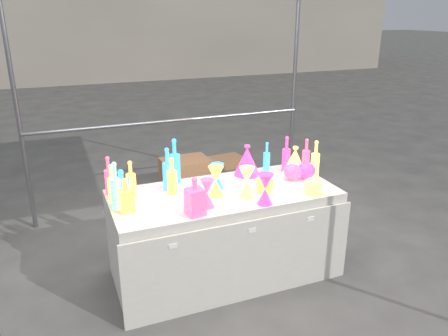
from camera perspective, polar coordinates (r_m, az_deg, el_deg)
name	(u,v)px	position (r m, az deg, el deg)	size (l,w,h in m)	color
ground	(224,272)	(3.85, 0.00, -13.42)	(80.00, 80.00, 0.00)	#65625D
display_table	(224,234)	(3.65, 0.06, -8.57)	(1.84, 0.83, 0.75)	silver
cardboard_box_closed	(186,175)	(5.40, -5.01, -0.93)	(0.57, 0.41, 0.41)	#AD764E
cardboard_box_flat	(221,162)	(6.37, -0.35, 0.74)	(0.75, 0.53, 0.06)	#AD764E
bottle_0	(131,179)	(3.43, -12.06, -1.38)	(0.08, 0.08, 0.29)	#F71747
bottle_1	(175,161)	(3.65, -6.45, 0.98)	(0.09, 0.09, 0.38)	green
bottle_2	(109,175)	(3.51, -14.81, -0.94)	(0.07, 0.07, 0.31)	#FF541A
bottle_3	(168,167)	(3.65, -7.33, 0.11)	(0.07, 0.07, 0.28)	#1A549B
bottle_4	(112,183)	(3.36, -14.40, -1.96)	(0.07, 0.07, 0.30)	#158579
bottle_5	(116,185)	(3.24, -13.95, -2.20)	(0.08, 0.08, 0.36)	#C92875
bottle_6	(172,176)	(3.43, -6.80, -1.00)	(0.08, 0.08, 0.30)	#F71747
bottle_7	(168,169)	(3.51, -7.38, -0.09)	(0.08, 0.08, 0.35)	green
decanter_0	(126,195)	(3.19, -12.68, -3.43)	(0.10, 0.10, 0.25)	#F71747
decanter_1	(195,196)	(3.06, -3.82, -3.67)	(0.12, 0.12, 0.28)	#FF541A
decanter_2	(122,188)	(3.29, -13.21, -2.50)	(0.12, 0.12, 0.28)	green
hourglass_0	(207,193)	(3.19, -2.19, -3.33)	(0.11, 0.11, 0.21)	#FF541A
hourglass_1	(265,189)	(3.25, 5.40, -2.76)	(0.12, 0.12, 0.24)	#1A549B
hourglass_2	(247,182)	(3.36, 3.00, -1.86)	(0.12, 0.12, 0.24)	#158579
hourglass_4	(216,181)	(3.38, -1.06, -1.72)	(0.12, 0.12, 0.24)	#F71747
hourglass_5	(217,176)	(3.52, -0.88, -1.08)	(0.11, 0.11, 0.21)	green
globe_0	(265,185)	(3.48, 5.35, -2.23)	(0.15, 0.15, 0.12)	#F71747
globe_1	(313,187)	(3.50, 11.52, -2.41)	(0.15, 0.15, 0.12)	#158579
globe_2	(292,173)	(3.77, 8.93, -0.61)	(0.16, 0.16, 0.13)	#FF541A
globe_3	(306,171)	(3.82, 10.68, -0.40)	(0.16, 0.16, 0.13)	#1A549B
lampshade_2	(247,160)	(3.81, 3.03, 1.04)	(0.23, 0.23, 0.27)	#1A549B
lampshade_3	(295,160)	(3.89, 9.24, 1.02)	(0.21, 0.21, 0.25)	#158579
bottle_8	(267,157)	(3.91, 5.59, 1.47)	(0.06, 0.06, 0.27)	green
bottle_9	(306,155)	(3.96, 10.66, 1.68)	(0.07, 0.07, 0.30)	#FF541A
bottle_10	(286,154)	(3.93, 8.14, 1.84)	(0.07, 0.07, 0.33)	#1A549B
bottle_11	(315,159)	(3.84, 11.85, 1.20)	(0.07, 0.07, 0.33)	#158579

